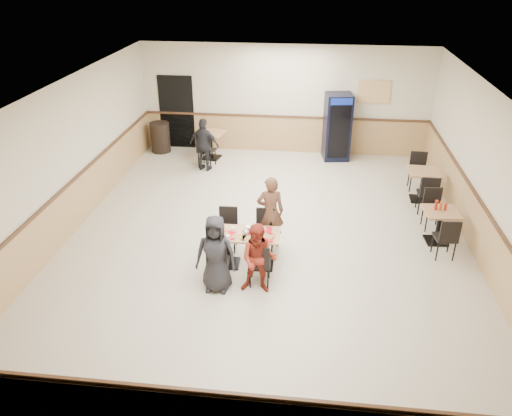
# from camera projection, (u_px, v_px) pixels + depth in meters

# --- Properties ---
(ground) EXTENTS (10.00, 10.00, 0.00)m
(ground) POSITION_uv_depth(u_px,v_px,m) (267.00, 238.00, 10.08)
(ground) COLOR beige
(ground) RESTS_ON ground
(room_shell) EXTENTS (10.00, 10.00, 10.00)m
(room_shell) POSITION_uv_depth(u_px,v_px,m) (352.00, 167.00, 11.88)
(room_shell) COLOR silver
(room_shell) RESTS_ON ground
(main_table) EXTENTS (1.27, 0.66, 0.67)m
(main_table) POSITION_uv_depth(u_px,v_px,m) (245.00, 244.00, 9.02)
(main_table) COLOR black
(main_table) RESTS_ON ground
(main_chairs) EXTENTS (1.14, 1.49, 0.85)m
(main_chairs) POSITION_uv_depth(u_px,v_px,m) (243.00, 245.00, 9.03)
(main_chairs) COLOR black
(main_chairs) RESTS_ON ground
(diner_woman_left) EXTENTS (0.68, 0.44, 1.39)m
(diner_woman_left) POSITION_uv_depth(u_px,v_px,m) (216.00, 254.00, 8.26)
(diner_woman_left) COLOR black
(diner_woman_left) RESTS_ON ground
(diner_woman_right) EXTENTS (0.63, 0.50, 1.27)m
(diner_woman_right) POSITION_uv_depth(u_px,v_px,m) (259.00, 259.00, 8.23)
(diner_woman_right) COLOR maroon
(diner_woman_right) RESTS_ON ground
(diner_man_opposite) EXTENTS (0.58, 0.43, 1.45)m
(diner_man_opposite) POSITION_uv_depth(u_px,v_px,m) (270.00, 212.00, 9.53)
(diner_man_opposite) COLOR brown
(diner_man_opposite) RESTS_ON ground
(lone_diner) EXTENTS (0.88, 0.53, 1.40)m
(lone_diner) POSITION_uv_depth(u_px,v_px,m) (204.00, 145.00, 12.92)
(lone_diner) COLOR black
(lone_diner) RESTS_ON ground
(tabletop_clutter) EXTENTS (1.10, 0.56, 0.12)m
(tabletop_clutter) POSITION_uv_depth(u_px,v_px,m) (245.00, 234.00, 8.86)
(tabletop_clutter) COLOR red
(tabletop_clutter) RESTS_ON main_table
(side_table_near) EXTENTS (0.70, 0.70, 0.69)m
(side_table_near) POSITION_uv_depth(u_px,v_px,m) (439.00, 221.00, 9.75)
(side_table_near) COLOR black
(side_table_near) RESTS_ON ground
(side_table_near_chair_south) EXTENTS (0.44, 0.44, 0.87)m
(side_table_near_chair_south) POSITION_uv_depth(u_px,v_px,m) (445.00, 237.00, 9.28)
(side_table_near_chair_south) COLOR black
(side_table_near_chair_south) RESTS_ON ground
(side_table_near_chair_north) EXTENTS (0.44, 0.44, 0.87)m
(side_table_near_chair_north) POSITION_uv_depth(u_px,v_px,m) (433.00, 210.00, 10.25)
(side_table_near_chair_north) COLOR black
(side_table_near_chair_north) RESTS_ON ground
(side_table_far) EXTENTS (0.71, 0.71, 0.73)m
(side_table_far) POSITION_uv_depth(u_px,v_px,m) (423.00, 181.00, 11.41)
(side_table_far) COLOR black
(side_table_far) RESTS_ON ground
(side_table_far_chair_south) EXTENTS (0.44, 0.44, 0.93)m
(side_table_far_chair_south) POSITION_uv_depth(u_px,v_px,m) (427.00, 193.00, 10.90)
(side_table_far_chair_south) COLOR black
(side_table_far_chair_south) RESTS_ON ground
(side_table_far_chair_north) EXTENTS (0.44, 0.44, 0.93)m
(side_table_far_chair_north) POSITION_uv_depth(u_px,v_px,m) (418.00, 172.00, 11.93)
(side_table_far_chair_north) COLOR black
(side_table_far_chair_north) RESTS_ON ground
(condiment_caddy) EXTENTS (0.23, 0.06, 0.20)m
(condiment_caddy) POSITION_uv_depth(u_px,v_px,m) (440.00, 206.00, 9.65)
(condiment_caddy) COLOR #B31D0C
(condiment_caddy) RESTS_ON side_table_near
(back_table) EXTENTS (0.83, 0.83, 0.75)m
(back_table) POSITION_uv_depth(u_px,v_px,m) (211.00, 141.00, 13.76)
(back_table) COLOR black
(back_table) RESTS_ON ground
(back_table_chair_lone) EXTENTS (0.52, 0.52, 0.95)m
(back_table_chair_lone) POSITION_uv_depth(u_px,v_px,m) (207.00, 149.00, 13.24)
(back_table_chair_lone) COLOR black
(back_table_chair_lone) RESTS_ON ground
(pepsi_cooler) EXTENTS (0.78, 0.78, 1.81)m
(pepsi_cooler) POSITION_uv_depth(u_px,v_px,m) (337.00, 127.00, 13.57)
(pepsi_cooler) COLOR black
(pepsi_cooler) RESTS_ON ground
(trash_bin) EXTENTS (0.54, 0.54, 0.86)m
(trash_bin) POSITION_uv_depth(u_px,v_px,m) (160.00, 137.00, 14.27)
(trash_bin) COLOR black
(trash_bin) RESTS_ON ground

